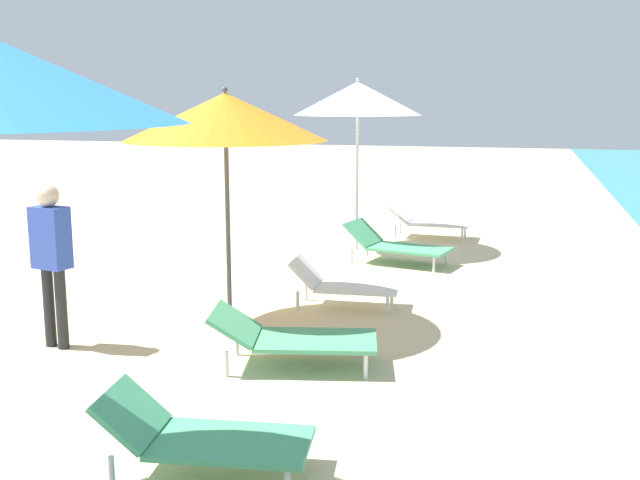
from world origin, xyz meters
name	(u,v)px	position (x,y,z in m)	size (l,w,h in m)	color
lounger_second_shoreside	(201,435)	(0.72, 5.47, 0.28)	(1.45, 0.77, 0.56)	#4CA572
umbrella_third	(225,117)	(-0.34, 8.65, 2.27)	(2.16, 2.16, 2.59)	#4C4C51
lounger_third_shoreside	(342,284)	(0.69, 9.68, 0.29)	(1.31, 0.64, 0.58)	white
lounger_third_inland	(292,336)	(0.70, 7.58, 0.29)	(1.64, 0.99, 0.55)	#4CA572
umbrella_farthest	(358,99)	(0.10, 13.22, 2.46)	(2.05, 2.05, 2.78)	silver
lounger_farthest_shoreside	(428,221)	(1.12, 14.50, 0.31)	(1.45, 0.64, 0.58)	white
lounger_farthest_inland	(396,244)	(0.91, 12.26, 0.30)	(1.67, 1.00, 0.61)	#4CA572
person_walking_near	(51,250)	(-1.75, 7.51, 1.00)	(0.40, 0.29, 1.65)	#262628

